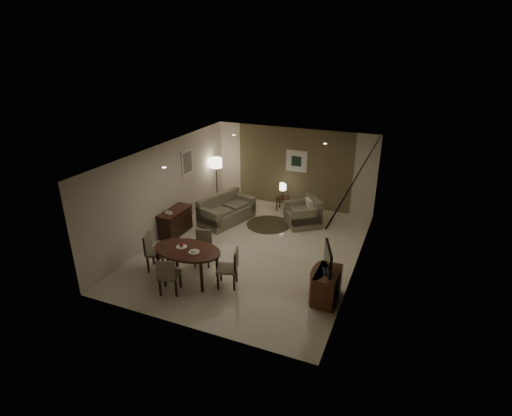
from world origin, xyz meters
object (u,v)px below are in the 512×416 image
at_px(console_desk, 176,222).
at_px(dining_table, 188,264).
at_px(tv_cabinet, 327,286).
at_px(armchair, 303,212).
at_px(chair_left, 157,252).
at_px(chair_right, 227,268).
at_px(chair_near, 169,274).
at_px(sofa, 227,209).
at_px(side_table, 282,203).
at_px(chair_far, 203,249).
at_px(floor_lamp, 217,181).

xyz_separation_m(console_desk, dining_table, (1.63, -1.95, 0.02)).
xyz_separation_m(tv_cabinet, armchair, (-1.61, 3.54, 0.08)).
relative_size(chair_left, chair_right, 1.02).
xyz_separation_m(chair_near, chair_right, (1.09, 0.73, 0.01)).
relative_size(tv_cabinet, dining_table, 0.54).
bearing_deg(console_desk, chair_near, -59.18).
height_order(sofa, side_table, sofa).
distance_m(tv_cabinet, armchair, 3.89).
xyz_separation_m(dining_table, sofa, (-0.63, 3.31, 0.03)).
relative_size(chair_near, chair_right, 0.98).
height_order(chair_near, chair_far, chair_near).
relative_size(tv_cabinet, floor_lamp, 0.55).
bearing_deg(chair_far, console_desk, 125.39).
height_order(chair_left, armchair, chair_left).
height_order(armchair, side_table, armchair).
relative_size(chair_right, floor_lamp, 0.57).
bearing_deg(armchair, chair_far, -63.54).
bearing_deg(armchair, sofa, -110.03).
relative_size(chair_far, chair_right, 0.94).
distance_m(chair_right, floor_lamp, 5.21).
relative_size(console_desk, chair_right, 1.28).
distance_m(chair_near, floor_lamp, 5.45).
height_order(tv_cabinet, side_table, tv_cabinet).
bearing_deg(console_desk, chair_right, -35.30).
height_order(sofa, floor_lamp, floor_lamp).
distance_m(console_desk, tv_cabinet, 5.11).
height_order(dining_table, chair_near, chair_near).
distance_m(tv_cabinet, sofa, 4.83).
distance_m(sofa, armchair, 2.38).
xyz_separation_m(dining_table, floor_lamp, (-1.64, 4.57, 0.42)).
bearing_deg(chair_left, chair_right, -106.68).
distance_m(console_desk, dining_table, 2.54).
distance_m(console_desk, chair_far, 2.04).
xyz_separation_m(dining_table, chair_near, (-0.09, -0.64, 0.06)).
height_order(dining_table, floor_lamp, floor_lamp).
bearing_deg(chair_near, chair_right, -163.19).
height_order(chair_near, armchair, chair_near).
relative_size(chair_near, armchair, 0.94).
distance_m(dining_table, chair_near, 0.65).
relative_size(dining_table, chair_left, 1.76).
bearing_deg(sofa, console_desk, 160.53).
height_order(chair_right, floor_lamp, floor_lamp).
distance_m(chair_far, side_table, 4.23).
bearing_deg(chair_left, side_table, -35.63).
bearing_deg(chair_far, chair_right, -49.20).
distance_m(chair_right, side_table, 4.81).
relative_size(console_desk, tv_cabinet, 1.33).
bearing_deg(tv_cabinet, floor_lamp, 139.88).
bearing_deg(sofa, chair_left, -168.37).
height_order(console_desk, chair_near, chair_near).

